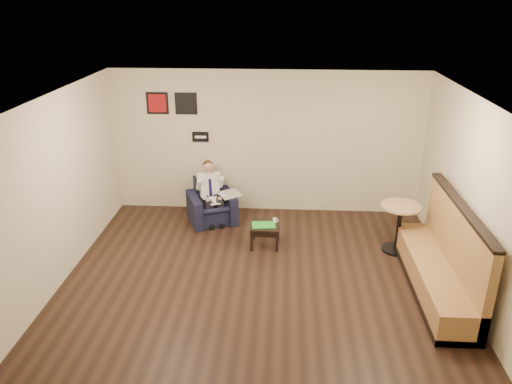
# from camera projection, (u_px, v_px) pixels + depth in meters

# --- Properties ---
(ground) EXTENTS (6.00, 6.00, 0.00)m
(ground) POSITION_uv_depth(u_px,v_px,m) (258.00, 290.00, 7.42)
(ground) COLOR black
(ground) RESTS_ON ground
(wall_back) EXTENTS (6.00, 0.02, 2.80)m
(wall_back) POSITION_uv_depth(u_px,v_px,m) (267.00, 143.00, 9.67)
(wall_back) COLOR #EFE5C4
(wall_back) RESTS_ON ground
(wall_front) EXTENTS (6.00, 0.02, 2.80)m
(wall_front) POSITION_uv_depth(u_px,v_px,m) (238.00, 349.00, 4.12)
(wall_front) COLOR #EFE5C4
(wall_front) RESTS_ON ground
(wall_left) EXTENTS (0.02, 6.00, 2.80)m
(wall_left) POSITION_uv_depth(u_px,v_px,m) (47.00, 199.00, 7.06)
(wall_left) COLOR #EFE5C4
(wall_left) RESTS_ON ground
(wall_right) EXTENTS (0.02, 6.00, 2.80)m
(wall_right) POSITION_uv_depth(u_px,v_px,m) (480.00, 210.00, 6.72)
(wall_right) COLOR #EFE5C4
(wall_right) RESTS_ON ground
(ceiling) EXTENTS (6.00, 6.00, 0.02)m
(ceiling) POSITION_uv_depth(u_px,v_px,m) (259.00, 104.00, 6.37)
(ceiling) COLOR white
(ceiling) RESTS_ON wall_back
(seating_sign) EXTENTS (0.32, 0.02, 0.20)m
(seating_sign) POSITION_uv_depth(u_px,v_px,m) (200.00, 137.00, 9.69)
(seating_sign) COLOR black
(seating_sign) RESTS_ON wall_back
(art_print_left) EXTENTS (0.42, 0.03, 0.42)m
(art_print_left) POSITION_uv_depth(u_px,v_px,m) (157.00, 103.00, 9.49)
(art_print_left) COLOR #A71417
(art_print_left) RESTS_ON wall_back
(art_print_right) EXTENTS (0.42, 0.03, 0.42)m
(art_print_right) POSITION_uv_depth(u_px,v_px,m) (186.00, 104.00, 9.46)
(art_print_right) COLOR black
(art_print_right) RESTS_ON wall_back
(armchair) EXTENTS (1.09, 1.09, 0.81)m
(armchair) POSITION_uv_depth(u_px,v_px,m) (212.00, 201.00, 9.51)
(armchair) COLOR black
(armchair) RESTS_ON ground
(seated_man) EXTENTS (0.78, 0.93, 1.11)m
(seated_man) POSITION_uv_depth(u_px,v_px,m) (213.00, 196.00, 9.36)
(seated_man) COLOR white
(seated_man) RESTS_ON armchair
(lap_papers) EXTENTS (0.28, 0.32, 0.01)m
(lap_papers) POSITION_uv_depth(u_px,v_px,m) (214.00, 201.00, 9.30)
(lap_papers) COLOR white
(lap_papers) RESTS_ON seated_man
(newspaper) EXTENTS (0.50, 0.55, 0.01)m
(newspaper) POSITION_uv_depth(u_px,v_px,m) (230.00, 194.00, 9.47)
(newspaper) COLOR silver
(newspaper) RESTS_ON armchair
(side_table) EXTENTS (0.50, 0.50, 0.40)m
(side_table) POSITION_uv_depth(u_px,v_px,m) (265.00, 235.00, 8.66)
(side_table) COLOR black
(side_table) RESTS_ON ground
(green_folder) EXTENTS (0.43, 0.33, 0.01)m
(green_folder) POSITION_uv_depth(u_px,v_px,m) (264.00, 225.00, 8.57)
(green_folder) COLOR #2AD634
(green_folder) RESTS_ON side_table
(coffee_mug) EXTENTS (0.07, 0.07, 0.08)m
(coffee_mug) POSITION_uv_depth(u_px,v_px,m) (275.00, 220.00, 8.66)
(coffee_mug) COLOR white
(coffee_mug) RESTS_ON side_table
(smartphone) EXTENTS (0.13, 0.09, 0.01)m
(smartphone) POSITION_uv_depth(u_px,v_px,m) (268.00, 221.00, 8.71)
(smartphone) COLOR black
(smartphone) RESTS_ON side_table
(banquette) EXTENTS (0.63, 2.65, 1.35)m
(banquette) POSITION_uv_depth(u_px,v_px,m) (438.00, 249.00, 7.19)
(banquette) COLOR #A2733E
(banquette) RESTS_ON ground
(cafe_table) EXTENTS (0.69, 0.69, 0.84)m
(cafe_table) POSITION_uv_depth(u_px,v_px,m) (399.00, 228.00, 8.42)
(cafe_table) COLOR tan
(cafe_table) RESTS_ON ground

